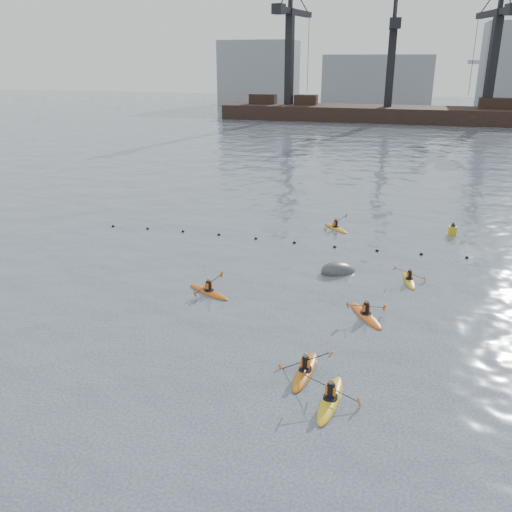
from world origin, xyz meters
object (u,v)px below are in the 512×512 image
object	(u,v)px
kayaker_2	(209,291)
kayaker_4	(366,314)
kayaker_1	(330,399)
kayaker_0	(305,371)
kayaker_3	(409,280)
kayaker_5	(335,227)
mooring_buoy	(339,272)
nav_buoy	(453,230)

from	to	relation	value
kayaker_2	kayaker_4	xyz separation A→B (m)	(9.04, -0.60, 0.00)
kayaker_1	kayaker_4	size ratio (longest dim) A/B	1.11
kayaker_0	kayaker_3	world-z (taller)	kayaker_0
kayaker_1	kayaker_4	distance (m)	8.08
kayaker_3	kayaker_5	xyz separation A→B (m)	(-5.85, 9.66, 0.01)
mooring_buoy	kayaker_0	bearing A→B (deg)	-89.15
kayaker_5	nav_buoy	size ratio (longest dim) A/B	2.35
kayaker_1	kayaker_2	distance (m)	12.04
kayaker_5	kayaker_3	bearing A→B (deg)	-100.45
kayaker_2	nav_buoy	distance (m)	21.05
kayaker_0	kayaker_1	size ratio (longest dim) A/B	0.97
kayaker_3	kayaker_2	bearing A→B (deg)	-166.29
kayaker_1	kayaker_2	world-z (taller)	kayaker_1
kayaker_2	kayaker_4	size ratio (longest dim) A/B	0.97
kayaker_1	kayaker_2	size ratio (longest dim) A/B	1.14
kayaker_2	kayaker_1	bearing A→B (deg)	-107.33
kayaker_0	kayaker_3	xyz separation A→B (m)	(4.16, 11.90, -0.02)
kayaker_1	kayaker_4	xyz separation A→B (m)	(0.68, 8.05, -0.01)
kayaker_1	mooring_buoy	distance (m)	14.10
nav_buoy	kayaker_1	bearing A→B (deg)	-103.65
kayaker_4	nav_buoy	world-z (taller)	nav_buoy
kayaker_2	kayaker_5	size ratio (longest dim) A/B	1.16
kayaker_0	kayaker_4	size ratio (longest dim) A/B	1.07
kayaker_1	mooring_buoy	size ratio (longest dim) A/B	1.43
kayaker_3	nav_buoy	world-z (taller)	nav_buoy
kayaker_0	nav_buoy	world-z (taller)	kayaker_0
kayaker_2	kayaker_4	world-z (taller)	kayaker_2
kayaker_3	nav_buoy	bearing A→B (deg)	63.30
kayaker_0	kayaker_3	size ratio (longest dim) A/B	1.16
kayaker_3	kayaker_4	distance (m)	6.01
kayaker_4	mooring_buoy	bearing A→B (deg)	-101.12
kayaker_3	mooring_buoy	xyz separation A→B (m)	(-4.35, 0.35, -0.09)
kayaker_2	nav_buoy	size ratio (longest dim) A/B	2.72
kayaker_1	nav_buoy	world-z (taller)	kayaker_1
kayaker_3	kayaker_4	xyz separation A→B (m)	(-2.13, -5.62, 0.01)
kayaker_5	nav_buoy	bearing A→B (deg)	-36.28
kayaker_1	nav_buoy	size ratio (longest dim) A/B	3.10
kayaker_4	kayaker_5	xyz separation A→B (m)	(-3.71, 15.28, -0.01)
kayaker_2	kayaker_5	bearing A→B (deg)	8.71
kayaker_5	kayaker_2	bearing A→B (deg)	-151.58
kayaker_5	mooring_buoy	world-z (taller)	kayaker_5
kayaker_3	nav_buoy	xyz separation A→B (m)	(3.06, 10.49, 0.26)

